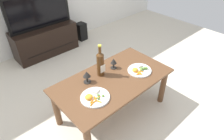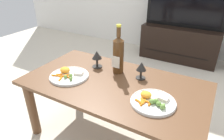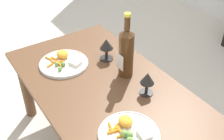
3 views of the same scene
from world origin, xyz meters
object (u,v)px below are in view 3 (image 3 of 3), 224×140
(dining_table, at_px, (107,101))
(dinner_plate_right, at_px, (129,133))
(goblet_left, at_px, (106,46))
(dinner_plate_left, at_px, (64,62))
(wine_bottle, at_px, (126,51))
(goblet_right, at_px, (147,80))

(dining_table, xyz_separation_m, dinner_plate_right, (0.32, -0.10, 0.10))
(goblet_left, bearing_deg, dinner_plate_left, -111.08)
(dining_table, bearing_deg, dinner_plate_left, -164.06)
(dining_table, relative_size, dinner_plate_left, 4.46)
(wine_bottle, relative_size, goblet_left, 2.72)
(dinner_plate_left, bearing_deg, dinner_plate_right, -0.16)
(dinner_plate_left, xyz_separation_m, dinner_plate_right, (0.65, -0.00, 0.00))
(goblet_left, xyz_separation_m, dinner_plate_left, (-0.09, -0.24, -0.08))
(dinner_plate_right, bearing_deg, goblet_right, 126.28)
(goblet_right, distance_m, dinner_plate_right, 0.31)
(goblet_left, bearing_deg, goblet_right, 0.00)
(dining_table, bearing_deg, goblet_right, 45.50)
(dining_table, bearing_deg, goblet_left, 148.18)
(dining_table, relative_size, dinner_plate_right, 4.72)
(goblet_left, relative_size, dinner_plate_left, 0.48)
(dining_table, bearing_deg, dinner_plate_right, -16.56)
(dinner_plate_right, bearing_deg, goblet_left, 156.53)
(dinner_plate_left, bearing_deg, wine_bottle, 40.94)
(wine_bottle, relative_size, goblet_right, 2.88)
(wine_bottle, xyz_separation_m, dinner_plate_left, (-0.28, -0.25, -0.14))
(dining_table, distance_m, wine_bottle, 0.29)
(wine_bottle, bearing_deg, dinner_plate_left, -139.06)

